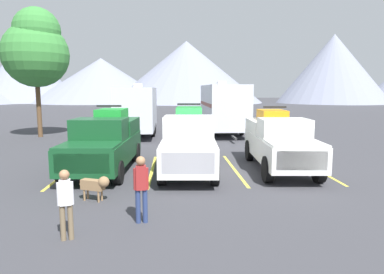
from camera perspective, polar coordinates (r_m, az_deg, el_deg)
ground_plane at (r=13.17m, az=0.45°, el=-6.28°), size 240.00×240.00×0.00m
pickup_truck_a at (r=14.21m, az=-14.21°, el=-0.65°), size 2.43×5.74×2.58m
pickup_truck_b at (r=13.72m, az=-0.54°, el=-0.54°), size 2.33×5.95×2.65m
pickup_truck_c at (r=14.38m, az=14.22°, el=-0.55°), size 2.32×5.69×2.52m
lot_stripe_a at (r=14.57m, az=-19.94°, el=-5.36°), size 0.12×5.50×0.01m
lot_stripe_b at (r=13.98m, az=-6.65°, el=-5.48°), size 0.12×5.50×0.01m
lot_stripe_c at (r=14.17m, az=7.02°, el=-5.30°), size 0.12×5.50×0.01m
lot_stripe_d at (r=15.13m, az=19.62°, el=-4.87°), size 0.12×5.50×0.01m
camper_trailer_a at (r=24.52m, az=-9.06°, el=4.78°), size 2.56×8.53×3.65m
camper_trailer_b at (r=25.04m, az=5.22°, el=5.13°), size 2.69×8.56×3.84m
person_a at (r=7.90m, az=-20.29°, el=-9.79°), size 0.33×0.23×1.55m
person_b at (r=8.42m, az=-8.46°, el=-7.87°), size 0.36×0.23×1.65m
dog at (r=10.40m, az=-15.56°, el=-7.57°), size 0.94×0.55×0.76m
tree_a at (r=25.60m, az=-24.53°, el=13.20°), size 4.31×4.31×8.54m
mountain_ridge at (r=86.30m, az=-5.86°, el=10.16°), size 143.29×42.59×16.23m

